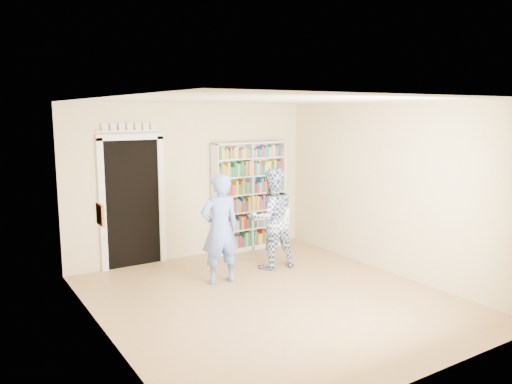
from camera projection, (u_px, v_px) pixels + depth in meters
floor at (272, 299)px, 6.89m from camera, size 5.00×5.00×0.00m
ceiling at (273, 100)px, 6.46m from camera, size 5.00×5.00×0.00m
wall_back at (193, 181)px, 8.76m from camera, size 4.50×0.00×4.50m
wall_left at (104, 222)px, 5.48m from camera, size 0.00×5.00×5.00m
wall_right at (391, 189)px, 7.86m from camera, size 0.00×5.00×5.00m
bookshelf at (249, 196)px, 9.25m from camera, size 1.46×0.27×2.00m
doorway at (132, 196)px, 8.18m from camera, size 1.10×0.08×2.43m
wall_art at (100, 214)px, 5.65m from camera, size 0.03×0.25×0.25m
man_blue at (220, 229)px, 7.40m from camera, size 0.64×0.45×1.65m
man_plaid at (272, 218)px, 8.14m from camera, size 0.88×0.72×1.65m
paper_sheet at (284, 216)px, 8.03m from camera, size 0.19×0.01×0.26m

